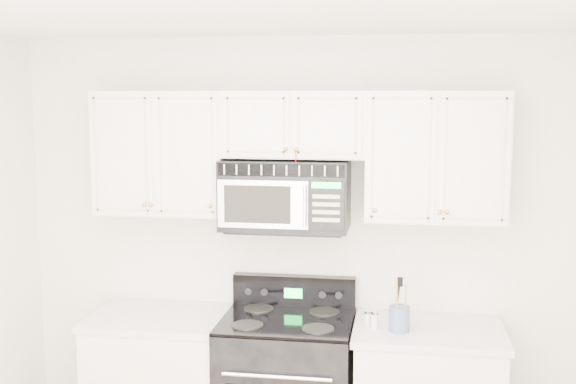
# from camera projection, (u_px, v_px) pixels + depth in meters

# --- Properties ---
(room) EXTENTS (3.51, 3.51, 2.61)m
(room) POSITION_uv_depth(u_px,v_px,m) (236.00, 340.00, 2.81)
(room) COLOR brown
(room) RESTS_ON ground
(upper_cabinets) EXTENTS (2.44, 0.37, 0.75)m
(upper_cabinets) POSITION_uv_depth(u_px,v_px,m) (296.00, 148.00, 4.28)
(upper_cabinets) COLOR silver
(upper_cabinets) RESTS_ON ground
(microwave) EXTENTS (0.75, 0.43, 0.42)m
(microwave) POSITION_uv_depth(u_px,v_px,m) (285.00, 194.00, 4.30)
(microwave) COLOR black
(microwave) RESTS_ON ground
(utensil_crock) EXTENTS (0.12, 0.12, 0.31)m
(utensil_crock) POSITION_uv_depth(u_px,v_px,m) (399.00, 318.00, 4.07)
(utensil_crock) COLOR slate
(utensil_crock) RESTS_ON base_cabinet_right
(shaker_salt) EXTENTS (0.04, 0.04, 0.09)m
(shaker_salt) POSITION_uv_depth(u_px,v_px,m) (368.00, 319.00, 4.16)
(shaker_salt) COLOR silver
(shaker_salt) RESTS_ON base_cabinet_right
(shaker_pepper) EXTENTS (0.04, 0.04, 0.11)m
(shaker_pepper) POSITION_uv_depth(u_px,v_px,m) (374.00, 320.00, 4.11)
(shaker_pepper) COLOR silver
(shaker_pepper) RESTS_ON base_cabinet_right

